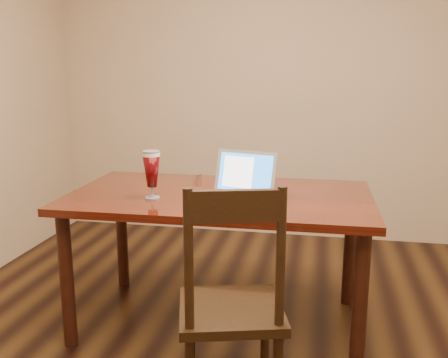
# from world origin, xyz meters

# --- Properties ---
(room_shell) EXTENTS (4.51, 5.01, 2.71)m
(room_shell) POSITION_xyz_m (0.00, 0.00, 1.76)
(room_shell) COLOR tan
(room_shell) RESTS_ON ground
(dining_table) EXTENTS (1.76, 1.01, 1.09)m
(dining_table) POSITION_xyz_m (-0.39, 0.74, 0.73)
(dining_table) COLOR #55160B
(dining_table) RESTS_ON ground
(dining_chair) EXTENTS (0.56, 0.54, 1.08)m
(dining_chair) POSITION_xyz_m (-0.17, -0.02, 0.51)
(dining_chair) COLOR black
(dining_chair) RESTS_ON ground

